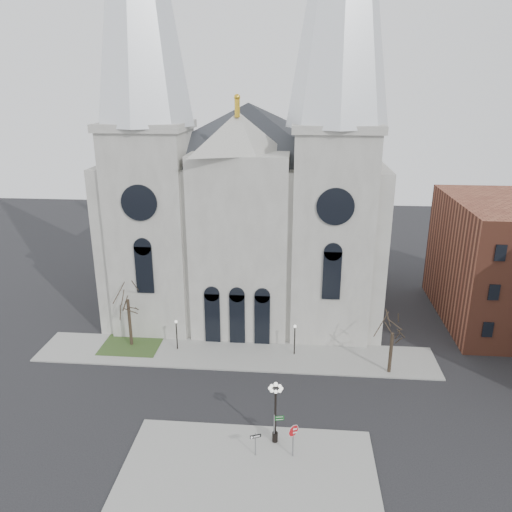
# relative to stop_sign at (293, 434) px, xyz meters

# --- Properties ---
(ground) EXTENTS (160.00, 160.00, 0.00)m
(ground) POSITION_rel_stop_sign_xyz_m (-6.08, 3.19, -2.06)
(ground) COLOR black
(ground) RESTS_ON ground
(sidewalk_near) EXTENTS (18.00, 10.00, 0.14)m
(sidewalk_near) POSITION_rel_stop_sign_xyz_m (-3.08, -1.81, -1.99)
(sidewalk_near) COLOR gray
(sidewalk_near) RESTS_ON ground
(sidewalk_far) EXTENTS (40.00, 6.00, 0.14)m
(sidewalk_far) POSITION_rel_stop_sign_xyz_m (-6.08, 14.19, -1.99)
(sidewalk_far) COLOR gray
(sidewalk_far) RESTS_ON ground
(grass_patch) EXTENTS (6.00, 5.00, 0.18)m
(grass_patch) POSITION_rel_stop_sign_xyz_m (-17.08, 15.19, -1.97)
(grass_patch) COLOR #304A1F
(grass_patch) RESTS_ON ground
(cathedral) EXTENTS (33.00, 26.66, 54.00)m
(cathedral) POSITION_rel_stop_sign_xyz_m (-6.08, 26.05, 16.42)
(cathedral) COLOR #9B9890
(cathedral) RESTS_ON ground
(bg_building_brick) EXTENTS (14.00, 18.00, 14.00)m
(bg_building_brick) POSITION_rel_stop_sign_xyz_m (23.92, 25.19, 4.94)
(bg_building_brick) COLOR brown
(bg_building_brick) RESTS_ON ground
(tree_left) EXTENTS (3.20, 3.20, 7.50)m
(tree_left) POSITION_rel_stop_sign_xyz_m (-17.08, 15.19, 3.52)
(tree_left) COLOR black
(tree_left) RESTS_ON ground
(tree_right) EXTENTS (3.20, 3.20, 6.00)m
(tree_right) POSITION_rel_stop_sign_xyz_m (8.92, 12.19, 2.41)
(tree_right) COLOR black
(tree_right) RESTS_ON ground
(ped_lamp_left) EXTENTS (0.32, 0.32, 3.26)m
(ped_lamp_left) POSITION_rel_stop_sign_xyz_m (-12.08, 14.69, 0.27)
(ped_lamp_left) COLOR black
(ped_lamp_left) RESTS_ON sidewalk_far
(ped_lamp_right) EXTENTS (0.32, 0.32, 3.26)m
(ped_lamp_right) POSITION_rel_stop_sign_xyz_m (-0.08, 14.69, 0.27)
(ped_lamp_right) COLOR black
(ped_lamp_right) RESTS_ON sidewalk_far
(stop_sign) EXTENTS (0.93, 0.36, 2.71)m
(stop_sign) POSITION_rel_stop_sign_xyz_m (0.00, 0.00, 0.00)
(stop_sign) COLOR slate
(stop_sign) RESTS_ON sidewalk_near
(globe_lamp) EXTENTS (1.18, 1.18, 5.20)m
(globe_lamp) POSITION_rel_stop_sign_xyz_m (-1.37, 1.47, 1.35)
(globe_lamp) COLOR black
(globe_lamp) RESTS_ON sidewalk_near
(one_way_sign) EXTENTS (0.79, 0.34, 1.91)m
(one_way_sign) POSITION_rel_stop_sign_xyz_m (-2.72, -0.15, -0.60)
(one_way_sign) COLOR slate
(one_way_sign) RESTS_ON sidewalk_near
(street_name_sign) EXTENTS (0.78, 0.20, 2.46)m
(street_name_sign) POSITION_rel_stop_sign_xyz_m (-1.35, 1.36, -0.48)
(street_name_sign) COLOR slate
(street_name_sign) RESTS_ON sidewalk_near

